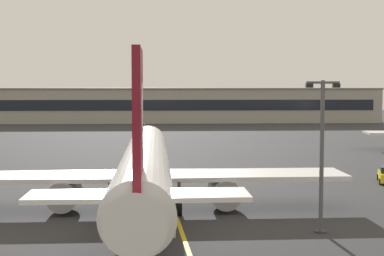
{
  "coord_description": "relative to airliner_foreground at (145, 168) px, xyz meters",
  "views": [
    {
      "loc": [
        0.27,
        -32.78,
        9.74
      ],
      "look_at": [
        2.35,
        8.98,
        6.68
      ],
      "focal_mm": 53.0,
      "sensor_mm": 36.0,
      "label": 1
    }
  ],
  "objects": [
    {
      "name": "terminal_building",
      "position": [
        -2.69,
        110.26,
        1.32
      ],
      "size": [
        125.39,
        12.4,
        9.37
      ],
      "color": "#9E998E",
      "rests_on": "ground"
    },
    {
      "name": "safety_cone_by_nose_gear",
      "position": [
        0.28,
        16.6,
        -3.11
      ],
      "size": [
        0.44,
        0.44,
        0.55
      ],
      "color": "orange",
      "rests_on": "ground"
    },
    {
      "name": "airliner_foreground",
      "position": [
        0.0,
        0.0,
        0.0
      ],
      "size": [
        32.06,
        41.44,
        11.65
      ],
      "color": "white",
      "rests_on": "ground"
    },
    {
      "name": "taxiway_centreline",
      "position": [
        1.22,
        18.72,
        -3.37
      ],
      "size": [
        10.48,
        179.73,
        0.01
      ],
      "primitive_type": "cube",
      "rotation": [
        0.0,
        0.0,
        0.06
      ],
      "color": "yellow",
      "rests_on": "ground"
    },
    {
      "name": "apron_lamp_post",
      "position": [
        11.98,
        -7.15,
        1.99
      ],
      "size": [
        2.24,
        0.9,
        10.16
      ],
      "color": "#515156",
      "rests_on": "ground"
    },
    {
      "name": "ground_plane",
      "position": [
        1.22,
        -11.28,
        -3.37
      ],
      "size": [
        400.0,
        400.0,
        0.0
      ],
      "primitive_type": "plane",
      "color": "#2D2D30"
    }
  ]
}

